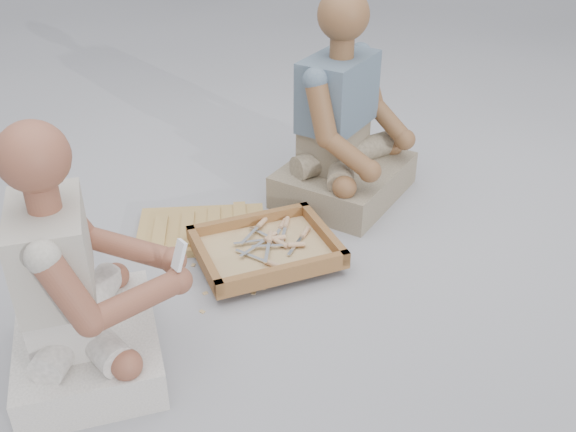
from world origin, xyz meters
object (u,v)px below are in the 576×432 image
object	(u,v)px
carved_panel	(202,230)
tool_tray	(266,249)
craftsman	(76,293)
companion	(344,133)

from	to	relation	value
carved_panel	tool_tray	world-z (taller)	tool_tray
craftsman	companion	distance (m)	1.50
companion	tool_tray	bearing A→B (deg)	0.41
companion	carved_panel	bearing A→B (deg)	-28.54
carved_panel	companion	distance (m)	0.80
craftsman	companion	size ratio (longest dim) A/B	0.89
craftsman	companion	xyz separation A→B (m)	(1.27, 0.79, 0.03)
craftsman	tool_tray	bearing A→B (deg)	119.40
tool_tray	companion	world-z (taller)	companion
carved_panel	craftsman	bearing A→B (deg)	-129.09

